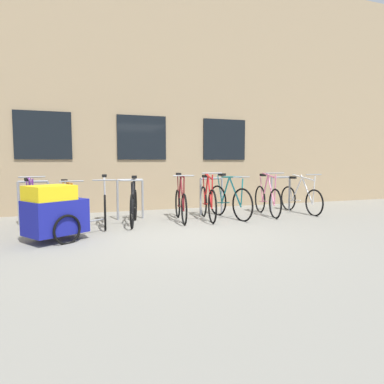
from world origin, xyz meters
name	(u,v)px	position (x,y,z in m)	size (l,w,h in m)	color
ground_plane	(178,234)	(0.00, 0.00, 0.00)	(42.00, 42.00, 0.00)	gray
storefront_building	(124,104)	(0.00, 6.11, 3.28)	(28.00, 5.87, 6.56)	tan
bike_rack	(172,193)	(0.46, 1.90, 0.56)	(6.62, 0.05, 0.92)	gray
bicycle_teal	(229,201)	(1.67, 1.32, 0.40)	(0.45, 1.74, 1.05)	black
bicycle_orange	(68,208)	(-1.87, 1.42, 0.38)	(0.47, 1.72, 0.97)	black
bicycle_maroon	(181,203)	(0.48, 1.35, 0.38)	(0.45, 1.65, 1.07)	black
bicycle_pink	(267,199)	(2.74, 1.41, 0.39)	(0.47, 1.68, 1.08)	black
bicycle_silver	(105,206)	(-1.15, 1.37, 0.38)	(0.44, 1.72, 1.05)	black
bicycle_purple	(31,211)	(-2.55, 1.30, 0.37)	(0.50, 1.59, 1.07)	black
bicycle_black	(134,206)	(-0.57, 1.30, 0.38)	(0.55, 1.67, 1.02)	black
bicycle_white	(300,198)	(3.76, 1.45, 0.37)	(0.44, 1.74, 1.03)	black
bicycle_red	(208,202)	(1.11, 1.30, 0.40)	(0.46, 1.69, 1.10)	black
bike_trailer	(54,212)	(-2.07, 0.14, 0.48)	(1.39, 1.04, 0.94)	navy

